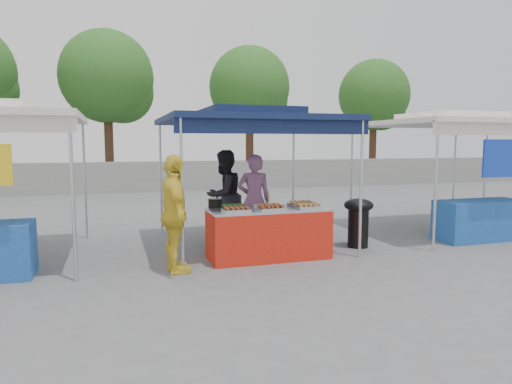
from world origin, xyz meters
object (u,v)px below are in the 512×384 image
object	(u,v)px
vendor_table	(269,233)
cooking_pot	(215,203)
wok_burner	(358,218)
helper_man	(224,195)
vendor_woman	(254,200)
customer_person	(175,214)

from	to	relation	value
vendor_table	cooking_pot	bearing A→B (deg)	156.12
cooking_pot	wok_burner	size ratio (longest dim) A/B	0.27
cooking_pot	wok_burner	bearing A→B (deg)	-1.77
helper_man	vendor_table	bearing A→B (deg)	68.55
vendor_woman	helper_man	bearing A→B (deg)	-45.08
vendor_table	vendor_woman	size ratio (longest dim) A/B	1.16
helper_man	wok_burner	bearing A→B (deg)	114.47
cooking_pot	customer_person	bearing A→B (deg)	-136.19
vendor_woman	customer_person	xyz separation A→B (m)	(-1.67, -1.41, 0.02)
wok_burner	customer_person	world-z (taller)	customer_person
wok_burner	helper_man	world-z (taller)	helper_man
helper_man	customer_person	world-z (taller)	helper_man
cooking_pot	helper_man	xyz separation A→B (m)	(0.47, 1.30, -0.02)
vendor_woman	vendor_table	bearing A→B (deg)	97.98
wok_burner	helper_man	bearing A→B (deg)	140.92
vendor_table	vendor_woman	distance (m)	1.12
cooking_pot	customer_person	xyz separation A→B (m)	(-0.78, -0.75, -0.04)
cooking_pot	vendor_woman	world-z (taller)	vendor_woman
vendor_table	customer_person	bearing A→B (deg)	-166.49
vendor_woman	customer_person	world-z (taller)	customer_person
wok_burner	customer_person	bearing A→B (deg)	-176.29
helper_man	customer_person	size ratio (longest dim) A/B	1.02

